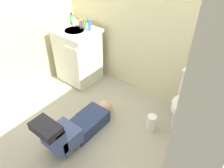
{
  "coord_description": "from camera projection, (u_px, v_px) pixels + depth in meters",
  "views": [
    {
      "loc": [
        1.35,
        -1.29,
        2.13
      ],
      "look_at": [
        -0.01,
        0.43,
        0.45
      ],
      "focal_mm": 36.19,
      "sensor_mm": 36.0,
      "label": 1
    }
  ],
  "objects": [
    {
      "name": "bottle_blue",
      "position": [
        90.0,
        25.0,
        3.07
      ],
      "size": [
        0.05,
        0.05,
        0.16
      ],
      "primitive_type": "cylinder",
      "color": "#4163B0",
      "rests_on": "vanity_cabinet"
    },
    {
      "name": "bottle_pink",
      "position": [
        81.0,
        24.0,
        3.14
      ],
      "size": [
        0.05,
        0.05,
        0.12
      ],
      "primitive_type": "cylinder",
      "color": "pink",
      "rests_on": "vanity_cabinet"
    },
    {
      "name": "vanity_cabinet",
      "position": [
        78.0,
        55.0,
        3.37
      ],
      "size": [
        0.6,
        0.53,
        0.82
      ],
      "color": "silver",
      "rests_on": "ground_plane"
    },
    {
      "name": "bottle_white",
      "position": [
        74.0,
        22.0,
        3.2
      ],
      "size": [
        0.05,
        0.05,
        0.12
      ],
      "primitive_type": "cylinder",
      "color": "white",
      "rests_on": "vanity_cabinet"
    },
    {
      "name": "faucet",
      "position": [
        82.0,
        23.0,
        3.19
      ],
      "size": [
        0.02,
        0.02,
        0.1
      ],
      "primitive_type": "cylinder",
      "color": "silver",
      "rests_on": "vanity_cabinet"
    },
    {
      "name": "toilet",
      "position": [
        190.0,
        103.0,
        2.6
      ],
      "size": [
        0.36,
        0.46,
        0.75
      ],
      "color": "silver",
      "rests_on": "ground_plane"
    },
    {
      "name": "person_plumber",
      "position": [
        76.0,
        126.0,
        2.57
      ],
      "size": [
        0.39,
        1.06,
        0.52
      ],
      "color": "navy",
      "rests_on": "ground_plane"
    },
    {
      "name": "bottle_green",
      "position": [
        85.0,
        24.0,
        3.09
      ],
      "size": [
        0.04,
        0.04,
        0.16
      ],
      "primitive_type": "cylinder",
      "color": "#519E50",
      "rests_on": "vanity_cabinet"
    },
    {
      "name": "tissue_box",
      "position": [
        198.0,
        67.0,
        2.42
      ],
      "size": [
        0.22,
        0.11,
        0.1
      ],
      "primitive_type": "cube",
      "color": "silver",
      "rests_on": "toilet"
    },
    {
      "name": "bottle_amber",
      "position": [
        80.0,
        22.0,
        3.2
      ],
      "size": [
        0.05,
        0.05,
        0.13
      ],
      "primitive_type": "cylinder",
      "color": "#C48530",
      "rests_on": "vanity_cabinet"
    },
    {
      "name": "soap_dispenser",
      "position": [
        72.0,
        19.0,
        3.26
      ],
      "size": [
        0.06,
        0.06,
        0.17
      ],
      "color": "#3BA15A",
      "rests_on": "vanity_cabinet"
    },
    {
      "name": "ground_plane",
      "position": [
        91.0,
        131.0,
        2.77
      ],
      "size": [
        3.05,
        3.12,
        0.04
      ],
      "primitive_type": "cube",
      "color": "#9D9882"
    },
    {
      "name": "paper_towel_roll",
      "position": [
        151.0,
        123.0,
        2.71
      ],
      "size": [
        0.11,
        0.11,
        0.22
      ],
      "primitive_type": "cylinder",
      "color": "white",
      "rests_on": "ground_plane"
    },
    {
      "name": "wall_back",
      "position": [
        147.0,
        8.0,
        2.71
      ],
      "size": [
        2.71,
        0.08,
        2.4
      ],
      "primitive_type": "cube",
      "color": "beige",
      "rests_on": "ground_plane"
    },
    {
      "name": "wall_left",
      "position": [
        3.0,
        10.0,
        2.68
      ],
      "size": [
        0.08,
        2.12,
        2.4
      ],
      "primitive_type": "cube",
      "color": "beige",
      "rests_on": "ground_plane"
    }
  ]
}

